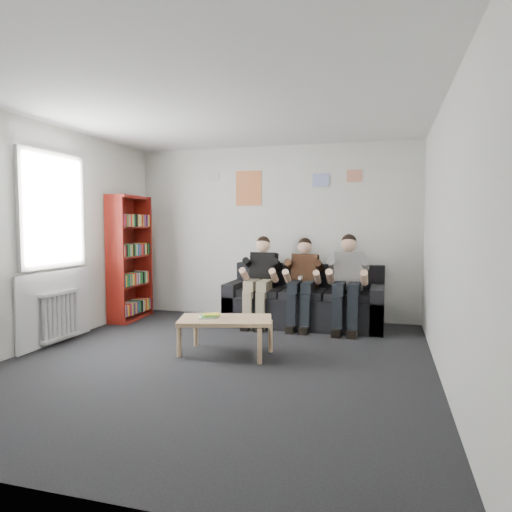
# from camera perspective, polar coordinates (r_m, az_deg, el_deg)

# --- Properties ---
(room_shell) EXTENTS (5.00, 5.00, 5.00)m
(room_shell) POSITION_cam_1_polar(r_m,az_deg,el_deg) (4.83, -4.98, 2.45)
(room_shell) COLOR black
(room_shell) RESTS_ON ground
(sofa) EXTENTS (2.25, 0.92, 0.87)m
(sofa) POSITION_cam_1_polar(r_m,az_deg,el_deg) (6.78, 6.12, -5.92)
(sofa) COLOR black
(sofa) RESTS_ON ground
(bookshelf) EXTENTS (0.29, 0.86, 1.91)m
(bookshelf) POSITION_cam_1_polar(r_m,az_deg,el_deg) (7.31, -15.44, -0.24)
(bookshelf) COLOR maroon
(bookshelf) RESTS_ON ground
(coffee_table) EXTENTS (1.04, 0.57, 0.41)m
(coffee_table) POSITION_cam_1_polar(r_m,az_deg,el_deg) (5.23, -3.83, -8.32)
(coffee_table) COLOR tan
(coffee_table) RESTS_ON ground
(game_cases) EXTENTS (0.22, 0.19, 0.04)m
(game_cases) POSITION_cam_1_polar(r_m,az_deg,el_deg) (5.26, -5.87, -7.46)
(game_cases) COLOR silver
(game_cases) RESTS_ON coffee_table
(person_left) EXTENTS (0.38, 0.82, 1.30)m
(person_left) POSITION_cam_1_polar(r_m,az_deg,el_deg) (6.68, 0.52, -3.09)
(person_left) COLOR black
(person_left) RESTS_ON sofa
(person_middle) EXTENTS (0.38, 0.80, 1.28)m
(person_middle) POSITION_cam_1_polar(r_m,az_deg,el_deg) (6.54, 5.84, -3.32)
(person_middle) COLOR #492B18
(person_middle) RESTS_ON sofa
(person_right) EXTENTS (0.40, 0.86, 1.34)m
(person_right) POSITION_cam_1_polar(r_m,az_deg,el_deg) (6.45, 11.34, -3.29)
(person_right) COLOR white
(person_right) RESTS_ON sofa
(radiator) EXTENTS (0.10, 0.64, 0.60)m
(radiator) POSITION_cam_1_polar(r_m,az_deg,el_deg) (6.21, -23.22, -6.81)
(radiator) COLOR silver
(radiator) RESTS_ON ground
(window) EXTENTS (0.05, 1.30, 2.36)m
(window) POSITION_cam_1_polar(r_m,az_deg,el_deg) (6.17, -23.93, -0.53)
(window) COLOR white
(window) RESTS_ON room_shell
(poster_large) EXTENTS (0.42, 0.01, 0.55)m
(poster_large) POSITION_cam_1_polar(r_m,az_deg,el_deg) (7.34, -0.93, 8.46)
(poster_large) COLOR gold
(poster_large) RESTS_ON room_shell
(poster_blue) EXTENTS (0.25, 0.01, 0.20)m
(poster_blue) POSITION_cam_1_polar(r_m,az_deg,el_deg) (7.10, 8.11, 9.38)
(poster_blue) COLOR blue
(poster_blue) RESTS_ON room_shell
(poster_pink) EXTENTS (0.22, 0.01, 0.18)m
(poster_pink) POSITION_cam_1_polar(r_m,az_deg,el_deg) (7.05, 12.20, 9.77)
(poster_pink) COLOR #DC4498
(poster_pink) RESTS_ON room_shell
(poster_sign) EXTENTS (0.20, 0.01, 0.14)m
(poster_sign) POSITION_cam_1_polar(r_m,az_deg,el_deg) (7.55, -5.35, 9.84)
(poster_sign) COLOR silver
(poster_sign) RESTS_ON room_shell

